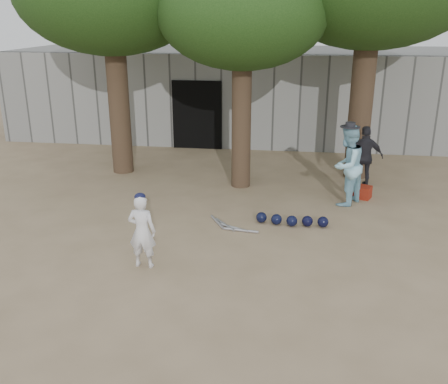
# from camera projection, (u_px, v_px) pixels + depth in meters

# --- Properties ---
(ground) EXTENTS (70.00, 70.00, 0.00)m
(ground) POSITION_uv_depth(u_px,v_px,m) (184.00, 258.00, 9.04)
(ground) COLOR #937C5E
(ground) RESTS_ON ground
(boy_player) EXTENTS (0.50, 0.34, 1.32)m
(boy_player) POSITION_uv_depth(u_px,v_px,m) (142.00, 231.00, 8.54)
(boy_player) COLOR silver
(boy_player) RESTS_ON ground
(spectator_blue) EXTENTS (1.09, 1.14, 1.85)m
(spectator_blue) POSITION_uv_depth(u_px,v_px,m) (347.00, 166.00, 11.33)
(spectator_blue) COLOR #98D3EB
(spectator_blue) RESTS_ON ground
(spectator_dark) EXTENTS (0.97, 0.51, 1.58)m
(spectator_dark) POSITION_uv_depth(u_px,v_px,m) (365.00, 157.00, 12.52)
(spectator_dark) COLOR #222227
(spectator_dark) RESTS_ON ground
(red_bag) EXTENTS (0.51, 0.47, 0.30)m
(red_bag) POSITION_uv_depth(u_px,v_px,m) (362.00, 192.00, 11.96)
(red_bag) COLOR maroon
(red_bag) RESTS_ON ground
(back_building) EXTENTS (16.00, 5.24, 3.00)m
(back_building) POSITION_uv_depth(u_px,v_px,m) (242.00, 92.00, 18.18)
(back_building) COLOR gray
(back_building) RESTS_ON ground
(helmet_row) EXTENTS (1.51, 0.34, 0.23)m
(helmet_row) POSITION_uv_depth(u_px,v_px,m) (292.00, 220.00, 10.41)
(helmet_row) COLOR black
(helmet_row) RESTS_ON ground
(bat_pile) EXTENTS (1.10, 0.77, 0.06)m
(bat_pile) POSITION_uv_depth(u_px,v_px,m) (229.00, 226.00, 10.33)
(bat_pile) COLOR #AAA9B0
(bat_pile) RESTS_ON ground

